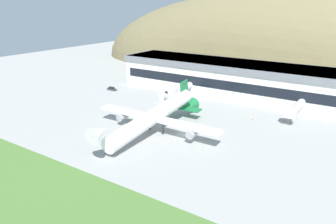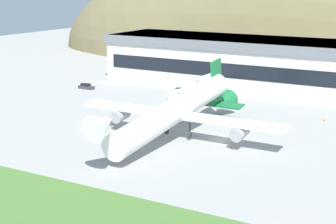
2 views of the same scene
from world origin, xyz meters
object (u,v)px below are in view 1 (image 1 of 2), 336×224
at_px(jetway_0, 180,89).
at_px(fuel_truck, 169,99).
at_px(service_car_0, 112,89).
at_px(terminal_building, 252,79).
at_px(jetway_1, 295,109).
at_px(traffic_cone_0, 253,119).
at_px(cargo_airplane, 154,117).
at_px(service_car_1, 168,94).

bearing_deg(jetway_0, fuel_truck, -97.02).
height_order(service_car_0, fuel_truck, fuel_truck).
distance_m(terminal_building, jetway_1, 29.43).
height_order(jetway_0, traffic_cone_0, jetway_0).
height_order(fuel_truck, traffic_cone_0, fuel_truck).
xyz_separation_m(jetway_0, service_car_0, (-31.56, -5.46, -3.39)).
xyz_separation_m(terminal_building, fuel_truck, (-23.16, -25.52, -5.91)).
bearing_deg(fuel_truck, service_car_0, 177.45).
bearing_deg(service_car_0, jetway_1, 3.61).
relative_size(cargo_airplane, service_car_1, 12.45).
bearing_deg(fuel_truck, terminal_building, 47.78).
xyz_separation_m(jetway_0, jetway_1, (44.20, -0.67, 0.00)).
xyz_separation_m(terminal_building, service_car_0, (-53.87, -24.15, -6.87)).
relative_size(jetway_0, service_car_0, 3.14).
distance_m(service_car_0, fuel_truck, 30.76).
distance_m(terminal_building, cargo_airplane, 54.69).
height_order(terminal_building, cargo_airplane, terminal_building).
bearing_deg(jetway_0, cargo_airplane, -69.57).
relative_size(cargo_airplane, traffic_cone_0, 82.38).
xyz_separation_m(cargo_airplane, service_car_1, (-20.01, 36.68, -4.62)).
xyz_separation_m(jetway_1, service_car_0, (-75.76, -4.78, -3.39)).
distance_m(jetway_1, fuel_truck, 45.52).
bearing_deg(traffic_cone_0, fuel_truck, 178.36).
bearing_deg(cargo_airplane, service_car_1, 118.62).
bearing_deg(jetway_0, service_car_1, 167.65).
xyz_separation_m(cargo_airplane, fuel_truck, (-13.94, 28.34, -3.71)).
relative_size(cargo_airplane, service_car_0, 10.57).
bearing_deg(traffic_cone_0, cargo_airplane, -125.71).
relative_size(jetway_0, jetway_1, 0.92).
height_order(service_car_0, traffic_cone_0, service_car_0).
xyz_separation_m(jetway_1, service_car_1, (-51.11, 2.19, -3.35)).
bearing_deg(fuel_truck, jetway_0, 82.98).
distance_m(cargo_airplane, service_car_1, 42.04).
distance_m(jetway_1, traffic_cone_0, 13.96).
xyz_separation_m(terminal_building, jetway_1, (21.88, -19.37, -3.48)).
distance_m(jetway_1, cargo_airplane, 46.46).
height_order(jetway_1, cargo_airplane, cargo_airplane).
bearing_deg(jetway_1, service_car_1, 177.55).
height_order(jetway_1, fuel_truck, jetway_1).
bearing_deg(cargo_airplane, terminal_building, 80.29).
bearing_deg(traffic_cone_0, terminal_building, 111.55).
xyz_separation_m(service_car_1, fuel_truck, (6.08, -8.34, 0.92)).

